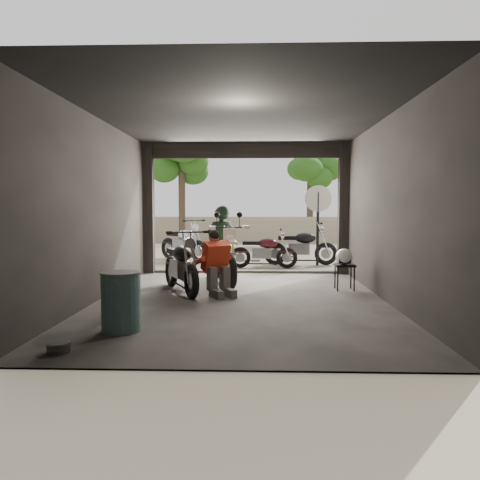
# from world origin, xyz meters

# --- Properties ---
(ground) EXTENTS (80.00, 80.00, 0.00)m
(ground) POSITION_xyz_m (0.00, 0.00, 0.00)
(ground) COLOR #7A6D56
(ground) RESTS_ON ground
(garage) EXTENTS (7.00, 7.13, 3.20)m
(garage) POSITION_xyz_m (0.00, 0.55, 1.28)
(garage) COLOR #2D2B28
(garage) RESTS_ON ground
(boundary_wall) EXTENTS (18.00, 0.30, 1.20)m
(boundary_wall) POSITION_xyz_m (0.00, 14.00, 0.60)
(boundary_wall) COLOR gray
(boundary_wall) RESTS_ON ground
(tree_left) EXTENTS (2.20, 2.20, 5.60)m
(tree_left) POSITION_xyz_m (-3.00, 12.50, 3.99)
(tree_left) COLOR #382B1E
(tree_left) RESTS_ON ground
(tree_right) EXTENTS (2.20, 2.20, 5.00)m
(tree_right) POSITION_xyz_m (2.80, 14.00, 3.56)
(tree_right) COLOR #382B1E
(tree_right) RESTS_ON ground
(main_bike) EXTENTS (1.30, 2.07, 1.28)m
(main_bike) POSITION_xyz_m (-0.45, 1.88, 0.64)
(main_bike) COLOR #F3E2CD
(main_bike) RESTS_ON ground
(left_bike) EXTENTS (1.43, 1.95, 1.22)m
(left_bike) POSITION_xyz_m (-1.19, 0.81, 0.61)
(left_bike) COLOR black
(left_bike) RESTS_ON ground
(outside_bike_a) EXTENTS (1.91, 1.85, 1.27)m
(outside_bike_a) POSITION_xyz_m (-2.00, 6.26, 0.64)
(outside_bike_a) COLOR black
(outside_bike_a) RESTS_ON ground
(outside_bike_b) EXTENTS (1.62, 0.72, 1.07)m
(outside_bike_b) POSITION_xyz_m (0.46, 4.52, 0.54)
(outside_bike_b) COLOR #3F0F15
(outside_bike_b) RESTS_ON ground
(outside_bike_c) EXTENTS (1.82, 0.75, 1.23)m
(outside_bike_c) POSITION_xyz_m (1.53, 5.24, 0.61)
(outside_bike_c) COLOR black
(outside_bike_c) RESTS_ON ground
(rider) EXTENTS (0.71, 0.58, 1.68)m
(rider) POSITION_xyz_m (-0.50, 2.01, 0.84)
(rider) COLOR black
(rider) RESTS_ON ground
(mechanic) EXTENTS (0.92, 1.00, 1.18)m
(mechanic) POSITION_xyz_m (-0.43, 0.42, 0.59)
(mechanic) COLOR red
(mechanic) RESTS_ON ground
(stool) EXTENTS (0.38, 0.38, 0.53)m
(stool) POSITION_xyz_m (2.00, 1.12, 0.45)
(stool) COLOR black
(stool) RESTS_ON ground
(helmet) EXTENTS (0.44, 0.45, 0.31)m
(helmet) POSITION_xyz_m (1.98, 1.08, 0.68)
(helmet) COLOR white
(helmet) RESTS_ON stool
(oil_drum) EXTENTS (0.63, 0.63, 0.79)m
(oil_drum) POSITION_xyz_m (-1.51, -2.06, 0.40)
(oil_drum) COLOR #41676D
(oil_drum) RESTS_ON ground
(sign_post) EXTENTS (0.75, 0.08, 2.26)m
(sign_post) POSITION_xyz_m (2.00, 5.17, 1.51)
(sign_post) COLOR black
(sign_post) RESTS_ON ground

